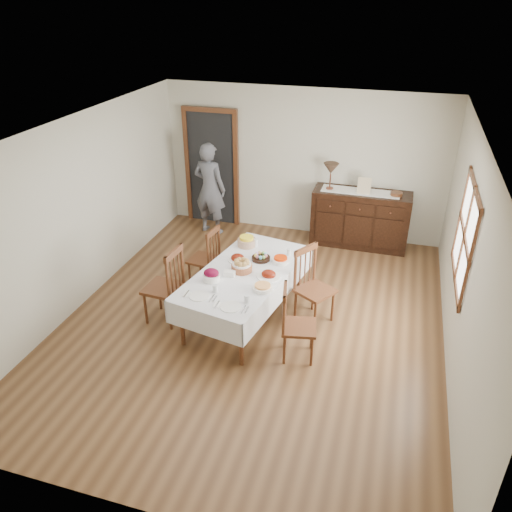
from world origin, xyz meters
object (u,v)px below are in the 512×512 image
(table_lamp, at_px, (331,169))
(chair_left_far, at_px, (206,257))
(sideboard, at_px, (360,219))
(person, at_px, (210,186))
(dining_table, at_px, (245,277))
(chair_left_near, at_px, (167,285))
(chair_right_near, at_px, (295,323))
(chair_right_far, at_px, (312,285))

(table_lamp, bearing_deg, chair_left_far, -126.65)
(sideboard, xyz_separation_m, person, (-2.68, -0.23, 0.40))
(dining_table, distance_m, chair_left_far, 1.04)
(dining_table, height_order, chair_left_near, chair_left_near)
(chair_left_near, height_order, chair_right_near, chair_left_near)
(chair_right_far, height_order, sideboard, chair_right_far)
(dining_table, xyz_separation_m, chair_left_far, (-0.81, 0.64, -0.15))
(chair_right_far, bearing_deg, person, 77.40)
(sideboard, bearing_deg, table_lamp, -176.69)
(chair_left_far, distance_m, sideboard, 2.90)
(chair_left_near, bearing_deg, sideboard, 147.85)
(dining_table, distance_m, chair_right_near, 1.04)
(chair_left_near, distance_m, chair_right_near, 1.83)
(sideboard, relative_size, table_lamp, 3.58)
(dining_table, bearing_deg, chair_left_far, 152.64)
(chair_left_near, height_order, sideboard, chair_left_near)
(chair_right_far, bearing_deg, dining_table, 135.57)
(dining_table, height_order, chair_left_far, chair_left_far)
(dining_table, xyz_separation_m, person, (-1.44, 2.44, 0.26))
(chair_left_far, distance_m, chair_right_near, 2.06)
(chair_right_near, height_order, sideboard, sideboard)
(table_lamp, bearing_deg, chair_left_near, -119.04)
(chair_left_far, bearing_deg, chair_right_near, 60.25)
(dining_table, relative_size, person, 1.27)
(chair_left_near, distance_m, sideboard, 3.77)
(sideboard, bearing_deg, chair_left_far, -135.22)
(chair_left_far, bearing_deg, person, -153.08)
(chair_left_near, relative_size, chair_left_far, 1.15)
(sideboard, relative_size, person, 0.92)
(dining_table, xyz_separation_m, sideboard, (1.24, 2.68, -0.14))
(sideboard, bearing_deg, person, -175.02)
(sideboard, xyz_separation_m, table_lamp, (-0.56, -0.03, 0.85))
(chair_right_near, bearing_deg, chair_left_near, 70.83)
(dining_table, xyz_separation_m, chair_right_far, (0.87, 0.22, -0.11))
(chair_left_near, xyz_separation_m, chair_right_near, (1.81, -0.26, -0.07))
(chair_right_far, bearing_deg, sideboard, 22.64)
(chair_right_near, distance_m, person, 3.83)
(chair_left_near, relative_size, sideboard, 0.67)
(chair_right_near, relative_size, chair_right_far, 0.92)
(chair_left_far, height_order, table_lamp, table_lamp)
(dining_table, bearing_deg, chair_right_near, -26.45)
(person, relative_size, table_lamp, 3.91)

